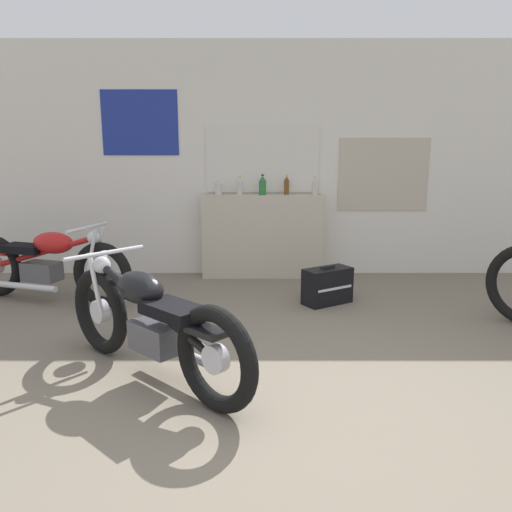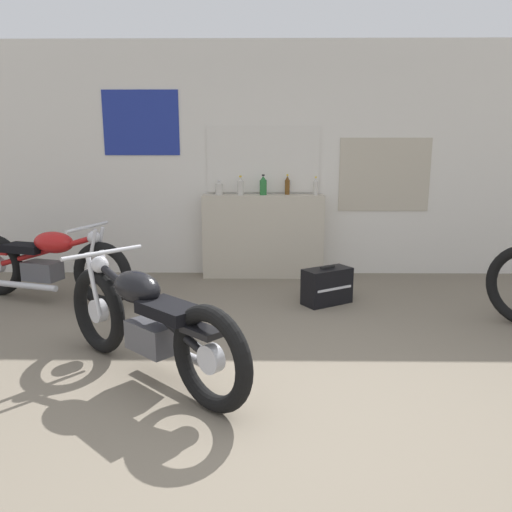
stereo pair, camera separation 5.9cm
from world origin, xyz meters
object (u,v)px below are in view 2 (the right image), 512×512
at_px(bottle_left_center, 240,187).
at_px(hard_case_black, 327,286).
at_px(bottle_leftmost, 219,188).
at_px(bottle_rightmost, 316,187).
at_px(bottle_center, 263,186).
at_px(bottle_right_center, 287,186).
at_px(motorcycle_red, 47,263).
at_px(motorcycle_black, 147,322).

distance_m(bottle_left_center, hard_case_black, 1.69).
bearing_deg(bottle_leftmost, bottle_rightmost, 0.33).
xyz_separation_m(bottle_leftmost, bottle_rightmost, (1.15, 0.01, 0.02)).
distance_m(bottle_left_center, bottle_center, 0.27).
relative_size(bottle_left_center, bottle_right_center, 0.95).
distance_m(motorcycle_red, hard_case_black, 2.89).
relative_size(bottle_left_center, hard_case_black, 0.42).
distance_m(bottle_rightmost, motorcycle_black, 3.21).
height_order(motorcycle_red, hard_case_black, motorcycle_red).
xyz_separation_m(bottle_center, motorcycle_red, (-2.23, -1.04, -0.72)).
distance_m(bottle_right_center, bottle_rightmost, 0.34).
bearing_deg(hard_case_black, motorcycle_black, -130.58).
relative_size(bottle_right_center, bottle_rightmost, 1.10).
relative_size(motorcycle_red, motorcycle_black, 1.27).
relative_size(bottle_leftmost, bottle_right_center, 0.75).
xyz_separation_m(bottle_leftmost, bottle_center, (0.53, 0.02, 0.03)).
xyz_separation_m(bottle_rightmost, motorcycle_red, (-2.85, -1.03, -0.71)).
xyz_separation_m(bottle_rightmost, hard_case_black, (0.02, -1.10, -0.92)).
height_order(bottle_right_center, motorcycle_red, bottle_right_center).
xyz_separation_m(bottle_left_center, bottle_rightmost, (0.90, 0.03, -0.00)).
xyz_separation_m(bottle_leftmost, motorcycle_black, (-0.27, -2.78, -0.69)).
height_order(bottle_leftmost, bottle_right_center, bottle_right_center).
xyz_separation_m(bottle_left_center, bottle_center, (0.27, 0.04, 0.01)).
bearing_deg(bottle_rightmost, motorcycle_red, -160.22).
bearing_deg(bottle_leftmost, bottle_right_center, 4.33).
relative_size(bottle_left_center, motorcycle_black, 0.15).
height_order(bottle_right_center, hard_case_black, bottle_right_center).
relative_size(bottle_rightmost, motorcycle_red, 0.11).
relative_size(motorcycle_red, hard_case_black, 3.51).
bearing_deg(bottle_leftmost, bottle_center, 1.75).
bearing_deg(bottle_right_center, motorcycle_red, -156.77).
distance_m(bottle_leftmost, motorcycle_red, 2.10).
height_order(bottle_left_center, bottle_right_center, bottle_right_center).
xyz_separation_m(bottle_left_center, hard_case_black, (0.92, -1.07, -0.92)).
bearing_deg(bottle_rightmost, bottle_center, 179.13).
bearing_deg(bottle_rightmost, bottle_right_center, 170.60).
relative_size(bottle_center, hard_case_black, 0.45).
relative_size(bottle_center, motorcycle_red, 0.13).
xyz_separation_m(motorcycle_black, hard_case_black, (1.44, 1.69, -0.21)).
distance_m(bottle_center, motorcycle_black, 2.99).
bearing_deg(bottle_left_center, motorcycle_black, -100.76).
height_order(motorcycle_red, motorcycle_black, motorcycle_black).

